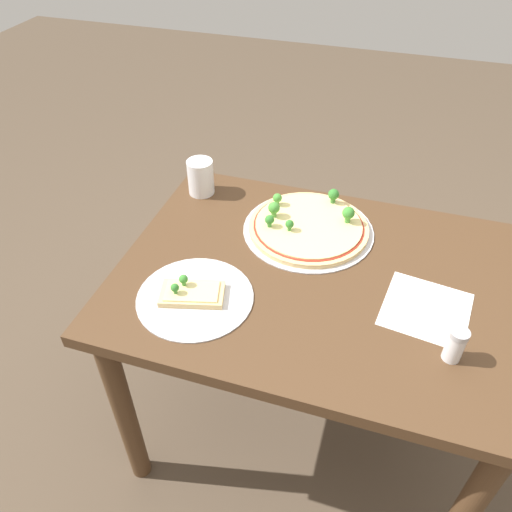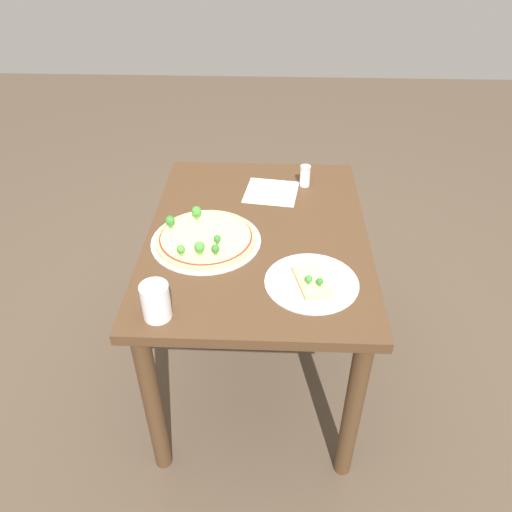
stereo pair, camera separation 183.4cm
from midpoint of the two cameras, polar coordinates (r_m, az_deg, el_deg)
ground_plane at (r=1.86m, az=30.95°, el=-35.18°), size 8.00×8.00×0.00m
dining_table at (r=1.35m, az=40.85°, el=-27.03°), size 1.05×0.77×0.72m
pizza_tray_whole at (r=1.30m, az=38.52°, el=-17.65°), size 0.38×0.38×0.07m
pizza_tray_slice at (r=1.07m, az=31.24°, el=-32.87°), size 0.29×0.29×0.06m
drinking_cup at (r=1.20m, az=22.24°, el=-11.17°), size 0.08×0.08×0.11m
condiment_shaker at (r=1.39m, az=60.21°, el=-29.06°), size 0.04×0.04×0.09m
paper_menu at (r=1.41m, az=54.43°, el=-25.62°), size 0.23×0.23×0.00m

